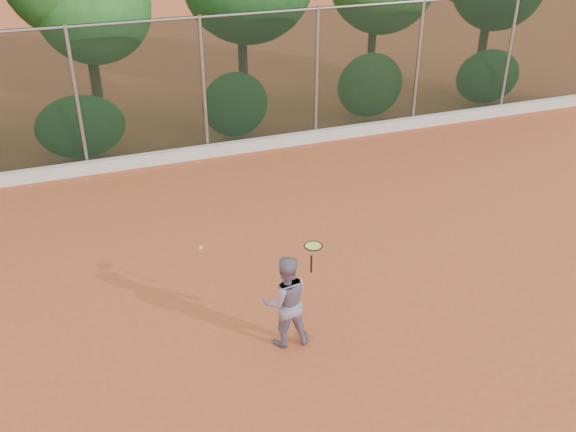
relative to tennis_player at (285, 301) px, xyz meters
name	(u,v)px	position (x,y,z in m)	size (l,w,h in m)	color
ground	(308,307)	(0.66, 0.68, -0.77)	(80.00, 80.00, 0.00)	#B5522A
concrete_curb	(210,151)	(0.66, 7.50, -0.62)	(24.00, 0.20, 0.30)	silver
tennis_player	(285,301)	(0.00, 0.00, 0.00)	(0.75, 0.58, 1.54)	slate
chainlink_fence	(204,84)	(0.66, 7.68, 1.09)	(24.09, 0.09, 3.50)	black
tennis_racket	(313,248)	(0.41, -0.06, 0.89)	(0.33, 0.33, 0.51)	black
tennis_ball_in_flight	(201,248)	(-1.16, 0.37, 0.98)	(0.06, 0.06, 0.06)	#CEE133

